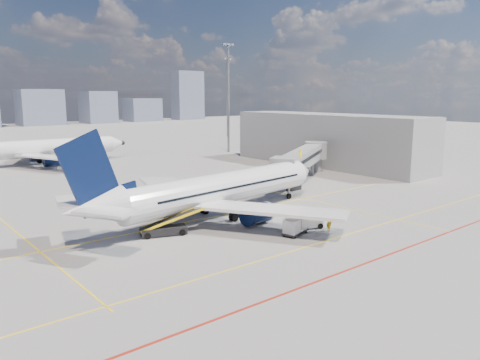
% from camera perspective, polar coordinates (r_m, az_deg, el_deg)
% --- Properties ---
extents(ground, '(420.00, 420.00, 0.00)m').
position_cam_1_polar(ground, '(48.05, 3.44, -6.20)').
color(ground, gray).
rests_on(ground, ground).
extents(apron_markings, '(90.00, 35.12, 0.01)m').
position_cam_1_polar(apron_markings, '(45.00, 6.31, -7.39)').
color(apron_markings, yellow).
rests_on(apron_markings, ground).
extents(jet_bridge, '(23.55, 15.78, 6.30)m').
position_cam_1_polar(jet_bridge, '(75.35, 7.84, 2.68)').
color(jet_bridge, '#9B9FA4').
rests_on(jet_bridge, ground).
extents(terminal_block, '(10.00, 42.00, 10.00)m').
position_cam_1_polar(terminal_block, '(93.45, 10.63, 4.84)').
color(terminal_block, '#9B9FA4').
rests_on(terminal_block, ground).
extents(floodlight_mast_ne, '(3.20, 0.61, 25.45)m').
position_cam_1_polar(floodlight_mast_ne, '(112.63, -1.43, 10.30)').
color(floodlight_mast_ne, slate).
rests_on(floodlight_mast_ne, ground).
extents(floodlight_mast_far, '(3.20, 0.61, 25.45)m').
position_cam_1_polar(floodlight_mast_far, '(156.83, -1.55, 10.31)').
color(floodlight_mast_far, slate).
rests_on(floodlight_mast_far, ground).
extents(main_aircraft, '(36.26, 31.50, 10.76)m').
position_cam_1_polar(main_aircraft, '(51.98, -3.16, -1.26)').
color(main_aircraft, silver).
rests_on(main_aircraft, ground).
extents(second_aircraft, '(35.74, 31.13, 10.61)m').
position_cam_1_polar(second_aircraft, '(100.37, -23.39, 3.52)').
color(second_aircraft, silver).
rests_on(second_aircraft, ground).
extents(baggage_tug, '(2.70, 2.22, 1.64)m').
position_cam_1_polar(baggage_tug, '(49.23, 8.42, -4.94)').
color(baggage_tug, silver).
rests_on(baggage_tug, ground).
extents(cargo_dolly, '(3.34, 2.15, 1.69)m').
position_cam_1_polar(cargo_dolly, '(46.77, 6.77, -5.53)').
color(cargo_dolly, black).
rests_on(cargo_dolly, ground).
extents(belt_loader, '(6.47, 3.44, 2.62)m').
position_cam_1_polar(belt_loader, '(46.94, -9.11, -5.85)').
color(belt_loader, black).
rests_on(belt_loader, ground).
extents(ramp_worker, '(0.66, 0.83, 1.98)m').
position_cam_1_polar(ramp_worker, '(48.37, 10.81, -5.04)').
color(ramp_worker, yellow).
rests_on(ramp_worker, ground).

